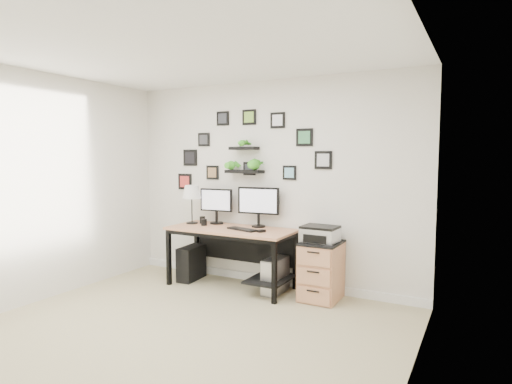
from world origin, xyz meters
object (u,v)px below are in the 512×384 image
Objects in this scene: pc_tower_grey at (275,276)px; file_cabinet at (321,271)px; table_lamp at (192,193)px; mug at (204,222)px; desk at (235,238)px; pc_tower_black at (191,263)px; printer at (320,234)px; monitor_right at (258,203)px; monitor_left at (216,203)px.

pc_tower_grey is 0.64× the size of file_cabinet.
table_lamp is at bearing 178.92° from pc_tower_grey.
mug is 1.16m from pc_tower_grey.
table_lamp reaches higher than pc_tower_grey.
desk is 3.58× the size of pc_tower_black.
mug is at bearing -176.25° from desk.
pc_tower_black is 1.04× the size of pc_tower_grey.
mug is 0.21× the size of printer.
table_lamp is 1.15× the size of pc_tower_black.
mug is at bearing -161.33° from monitor_right.
pc_tower_grey is (1.25, -0.02, -0.95)m from table_lamp.
printer is at bearing 3.56° from mug.
desk is 0.69m from pc_tower_grey.
mug is at bearing -107.84° from monitor_left.
file_cabinet is at bearing 3.19° from mug.
pc_tower_grey is 0.78m from printer.
monitor_left is 1.09× the size of pc_tower_grey.
mug is at bearing -15.69° from table_lamp.
pc_tower_grey is at bearing 2.52° from mug.
printer is at bearing -2.29° from pc_tower_black.
monitor_left is 1.05× the size of pc_tower_black.
pc_tower_black is (-0.23, 0.02, -0.57)m from mug.
pc_tower_grey is at bearing 1.53° from desk.
monitor_left reaches higher than file_cabinet.
monitor_left is 0.91× the size of table_lamp.
pc_tower_grey is at bearing -175.62° from file_cabinet.
mug reaches higher than pc_tower_black.
monitor_left is 0.31m from mug.
monitor_right is (0.23, 0.20, 0.43)m from desk.
desk is 2.39× the size of file_cabinet.
printer is (1.78, 0.08, 0.54)m from pc_tower_black.
monitor_left is at bearing 26.34° from pc_tower_black.
pc_tower_black is (-0.29, -0.18, -0.80)m from monitor_left.
mug is (-0.06, -0.20, -0.23)m from monitor_left.
monitor_left is at bearing 176.15° from printer.
table_lamp reaches higher than desk.
monitor_right is 6.37× the size of mug.
table_lamp is at bearing -170.03° from monitor_right.
desk is at bearing -178.47° from pc_tower_grey.
printer is (0.54, 0.05, 0.55)m from pc_tower_grey.
monitor_left is at bearing 156.60° from desk.
monitor_left is 0.36m from table_lamp.
desk is 1.11m from printer.
printer is (1.10, 0.07, 0.14)m from desk.
monitor_left reaches higher than desk.
monitor_right is 1.15m from file_cabinet.
pc_tower_black is (-0.68, -0.01, -0.40)m from desk.
desk is 0.48m from mug.
table_lamp reaches higher than mug.
pc_tower_black is at bearing -177.58° from printer.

